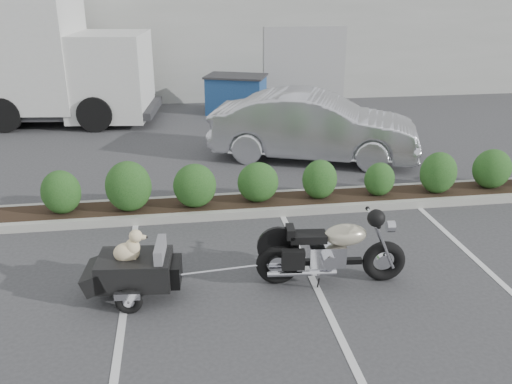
{
  "coord_description": "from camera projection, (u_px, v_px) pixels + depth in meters",
  "views": [
    {
      "loc": [
        -0.65,
        -7.35,
        4.13
      ],
      "look_at": [
        0.61,
        1.15,
        0.75
      ],
      "focal_mm": 38.0,
      "sensor_mm": 36.0,
      "label": 1
    }
  ],
  "objects": [
    {
      "name": "ground",
      "position": [
        228.0,
        266.0,
        8.37
      ],
      "size": [
        90.0,
        90.0,
        0.0
      ],
      "primitive_type": "plane",
      "color": "#38383A",
      "rests_on": "ground"
    },
    {
      "name": "pet_trailer",
      "position": [
        134.0,
        269.0,
        7.41
      ],
      "size": [
        1.75,
        0.99,
        1.04
      ],
      "rotation": [
        0.0,
        0.0,
        -0.09
      ],
      "color": "black",
      "rests_on": "ground"
    },
    {
      "name": "delivery_truck",
      "position": [
        20.0,
        65.0,
        16.26
      ],
      "size": [
        8.17,
        3.54,
        3.63
      ],
      "rotation": [
        0.0,
        0.0,
        -0.12
      ],
      "color": "silver",
      "rests_on": "ground"
    },
    {
      "name": "sedan",
      "position": [
        314.0,
        126.0,
        13.1
      ],
      "size": [
        5.25,
        3.33,
        1.63
      ],
      "primitive_type": "imported",
      "rotation": [
        0.0,
        0.0,
        1.22
      ],
      "color": "silver",
      "rests_on": "ground"
    },
    {
      "name": "planter_kerb",
      "position": [
        268.0,
        204.0,
        10.5
      ],
      "size": [
        12.0,
        1.0,
        0.15
      ],
      "primitive_type": "cube",
      "color": "#9E9E93",
      "rests_on": "ground"
    },
    {
      "name": "dumpster",
      "position": [
        236.0,
        94.0,
        17.71
      ],
      "size": [
        2.23,
        1.87,
        1.25
      ],
      "rotation": [
        0.0,
        0.0,
        -0.35
      ],
      "color": "navy",
      "rests_on": "ground"
    },
    {
      "name": "motorcycle",
      "position": [
        332.0,
        251.0,
        7.75
      ],
      "size": [
        2.19,
        0.76,
        1.26
      ],
      "rotation": [
        0.0,
        0.0,
        -0.09
      ],
      "color": "black",
      "rests_on": "ground"
    },
    {
      "name": "building",
      "position": [
        188.0,
        33.0,
        23.28
      ],
      "size": [
        26.0,
        10.0,
        4.0
      ],
      "primitive_type": "cube",
      "color": "#9EA099",
      "rests_on": "ground"
    }
  ]
}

